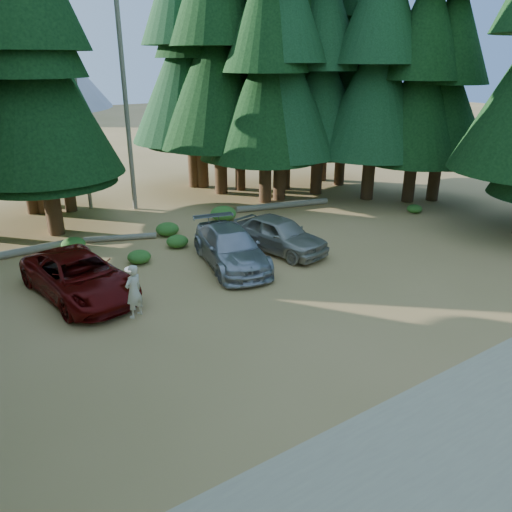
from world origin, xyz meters
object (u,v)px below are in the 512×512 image
object	(u,v)px
log_mid	(121,238)
log_right	(283,205)
red_pickup	(79,276)
silver_minivan_right	(279,234)
frisbee_player	(134,291)
log_left	(10,254)
silver_minivan_center	(231,247)

from	to	relation	value
log_mid	log_right	world-z (taller)	log_right
red_pickup	silver_minivan_right	world-z (taller)	silver_minivan_right
log_mid	frisbee_player	bearing A→B (deg)	-84.46
silver_minivan_right	log_left	distance (m)	11.26
red_pickup	silver_minivan_right	distance (m)	8.30
red_pickup	log_mid	xyz separation A→B (m)	(3.07, 4.80, -0.61)
silver_minivan_center	red_pickup	bearing A→B (deg)	-172.15
log_right	log_left	bearing A→B (deg)	-167.51
red_pickup	silver_minivan_center	distance (m)	5.80
silver_minivan_center	log_right	size ratio (longest dim) A/B	0.95
log_left	log_right	world-z (taller)	log_right
silver_minivan_center	log_mid	world-z (taller)	silver_minivan_center
red_pickup	log_mid	distance (m)	5.73
log_left	log_right	size ratio (longest dim) A/B	0.87
log_left	log_mid	world-z (taller)	log_left
red_pickup	log_left	size ratio (longest dim) A/B	1.15
red_pickup	silver_minivan_right	bearing A→B (deg)	-10.74
red_pickup	silver_minivan_right	xyz separation A→B (m)	(8.29, -0.26, 0.02)
log_mid	log_right	distance (m)	9.29
red_pickup	silver_minivan_center	world-z (taller)	red_pickup
frisbee_player	log_left	xyz separation A→B (m)	(-2.14, 8.89, -1.28)
silver_minivan_center	silver_minivan_right	xyz separation A→B (m)	(2.51, 0.20, 0.02)
red_pickup	log_left	world-z (taller)	red_pickup
frisbee_player	silver_minivan_right	bearing A→B (deg)	179.19
silver_minivan_right	silver_minivan_center	bearing A→B (deg)	172.51
silver_minivan_center	log_right	distance (m)	8.55
silver_minivan_center	log_left	bearing A→B (deg)	153.99
frisbee_player	log_right	bearing A→B (deg)	-168.18
silver_minivan_right	log_left	xyz separation A→B (m)	(-9.78, 5.55, -0.60)
silver_minivan_right	log_right	xyz separation A→B (m)	(4.06, 5.24, -0.59)
silver_minivan_center	log_mid	bearing A→B (deg)	129.63
silver_minivan_right	log_right	distance (m)	6.66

